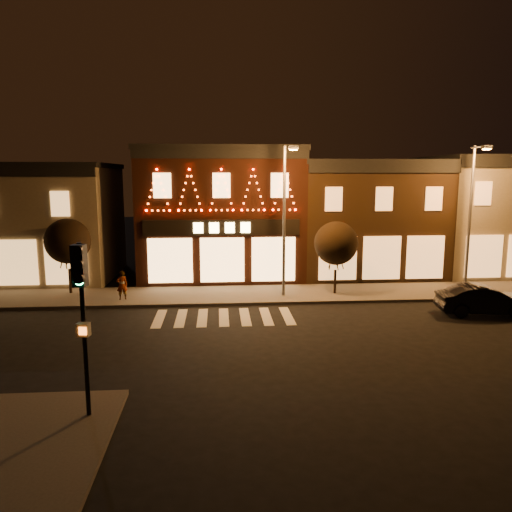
{
  "coord_description": "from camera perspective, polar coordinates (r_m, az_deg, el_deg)",
  "views": [
    {
      "loc": [
        -0.2,
        -18.45,
        6.66
      ],
      "look_at": [
        1.52,
        4.0,
        2.9
      ],
      "focal_mm": 34.69,
      "sensor_mm": 36.0,
      "label": 1
    }
  ],
  "objects": [
    {
      "name": "building_pulp",
      "position": [
        32.53,
        -4.02,
        5.05
      ],
      "size": [
        10.2,
        8.34,
        8.3
      ],
      "color": "black",
      "rests_on": "ground"
    },
    {
      "name": "traffic_signal_near",
      "position": [
        13.65,
        -19.48,
        -4.44
      ],
      "size": [
        0.38,
        0.5,
        4.75
      ],
      "rotation": [
        0.0,
        0.0,
        -0.16
      ],
      "color": "black",
      "rests_on": "sidewalk_near"
    },
    {
      "name": "building_right_a",
      "position": [
        33.99,
        12.26,
        4.37
      ],
      "size": [
        9.2,
        8.28,
        7.5
      ],
      "color": "#382413",
      "rests_on": "ground"
    },
    {
      "name": "building_right_b",
      "position": [
        37.55,
        25.59,
        4.36
      ],
      "size": [
        9.2,
        8.28,
        7.8
      ],
      "color": "#786D55",
      "rests_on": "ground"
    },
    {
      "name": "tree_right",
      "position": [
        27.18,
        9.22,
        1.46
      ],
      "size": [
        2.37,
        2.37,
        3.96
      ],
      "rotation": [
        0.0,
        0.0,
        0.05
      ],
      "color": "black",
      "rests_on": "sidewalk_far"
    },
    {
      "name": "building_left",
      "position": [
        35.01,
        -25.86,
        3.62
      ],
      "size": [
        12.2,
        8.28,
        7.3
      ],
      "color": "#786D55",
      "rests_on": "ground"
    },
    {
      "name": "streetlamp_right",
      "position": [
        30.15,
        23.67,
        5.27
      ],
      "size": [
        0.55,
        1.84,
        8.03
      ],
      "rotation": [
        0.0,
        0.0,
        0.12
      ],
      "color": "#59595E",
      "rests_on": "sidewalk_far"
    },
    {
      "name": "streetlamp_mid",
      "position": [
        26.02,
        3.41,
        5.35
      ],
      "size": [
        0.55,
        1.82,
        7.92
      ],
      "rotation": [
        0.0,
        0.0,
        -0.13
      ],
      "color": "#59595E",
      "rests_on": "sidewalk_far"
    },
    {
      "name": "ground",
      "position": [
        19.62,
        -3.58,
        -10.38
      ],
      "size": [
        120.0,
        120.0,
        0.0
      ],
      "primitive_type": "plane",
      "color": "black",
      "rests_on": "ground"
    },
    {
      "name": "sidewalk_far",
      "position": [
        27.35,
        0.37,
        -4.45
      ],
      "size": [
        44.0,
        4.0,
        0.15
      ],
      "primitive_type": "cube",
      "color": "#47423D",
      "rests_on": "ground"
    },
    {
      "name": "dark_sedan",
      "position": [
        26.04,
        24.79,
        -4.63
      ],
      "size": [
        4.42,
        1.92,
        1.41
      ],
      "primitive_type": "imported",
      "rotation": [
        0.0,
        0.0,
        1.47
      ],
      "color": "black",
      "rests_on": "ground"
    },
    {
      "name": "pedestrian",
      "position": [
        26.75,
        -15.19,
        -3.26
      ],
      "size": [
        0.64,
        0.52,
        1.53
      ],
      "primitive_type": "imported",
      "rotation": [
        0.0,
        0.0,
        3.45
      ],
      "color": "gray",
      "rests_on": "sidewalk_far"
    },
    {
      "name": "tree_left",
      "position": [
        28.77,
        -20.89,
        1.61
      ],
      "size": [
        2.46,
        2.46,
        4.12
      ],
      "rotation": [
        0.0,
        0.0,
        -0.03
      ],
      "color": "black",
      "rests_on": "sidewalk_far"
    }
  ]
}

